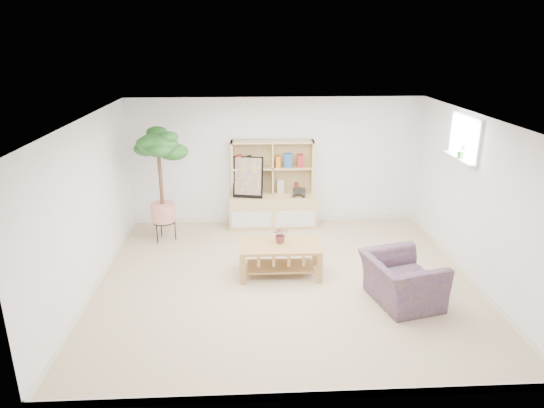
{
  "coord_description": "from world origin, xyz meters",
  "views": [
    {
      "loc": [
        -0.54,
        -6.4,
        3.42
      ],
      "look_at": [
        -0.18,
        0.43,
        1.06
      ],
      "focal_mm": 32.0,
      "sensor_mm": 36.0,
      "label": 1
    }
  ],
  "objects_px": {
    "floor_tree": "(161,186)",
    "armchair": "(402,277)",
    "storage_unit": "(273,185)",
    "coffee_table": "(280,259)"
  },
  "relations": [
    {
      "from": "floor_tree",
      "to": "armchair",
      "type": "xyz_separation_m",
      "value": [
        3.53,
        -2.31,
        -0.63
      ]
    },
    {
      "from": "floor_tree",
      "to": "armchair",
      "type": "relative_size",
      "value": 2.0
    },
    {
      "from": "armchair",
      "to": "storage_unit",
      "type": "bearing_deg",
      "value": 14.59
    },
    {
      "from": "coffee_table",
      "to": "floor_tree",
      "type": "height_order",
      "value": "floor_tree"
    },
    {
      "from": "coffee_table",
      "to": "floor_tree",
      "type": "relative_size",
      "value": 0.6
    },
    {
      "from": "storage_unit",
      "to": "coffee_table",
      "type": "relative_size",
      "value": 1.36
    },
    {
      "from": "floor_tree",
      "to": "armchair",
      "type": "distance_m",
      "value": 4.27
    },
    {
      "from": "floor_tree",
      "to": "storage_unit",
      "type": "bearing_deg",
      "value": 17.09
    },
    {
      "from": "storage_unit",
      "to": "floor_tree",
      "type": "distance_m",
      "value": 2.05
    },
    {
      "from": "storage_unit",
      "to": "armchair",
      "type": "relative_size",
      "value": 1.63
    }
  ]
}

